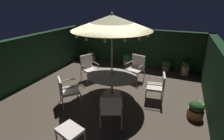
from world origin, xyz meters
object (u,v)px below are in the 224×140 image
patio_umbrella (112,22)px  ottoman_footrest (70,131)px  potted_plant_back_right (196,110)px  potted_plant_left_near (166,65)px  patio_chair_northeast (66,89)px  patio_chair_south (136,66)px  patio_chair_north (88,66)px  patio_chair_southeast (158,85)px  patio_chair_east (111,107)px  patio_dining_table (112,79)px  potted_plant_right_far (128,59)px  potted_plant_front_corner (91,56)px  potted_plant_left_far (186,68)px

patio_umbrella → ottoman_footrest: 3.23m
potted_plant_back_right → potted_plant_left_near: potted_plant_left_near is taller
patio_chair_northeast → patio_chair_south: size_ratio=0.88×
patio_chair_north → patio_chair_southeast: size_ratio=1.12×
patio_umbrella → patio_chair_north: (-1.38, 0.75, -1.90)m
patio_umbrella → patio_chair_east: patio_umbrella is taller
patio_chair_southeast → potted_plant_left_near: bearing=89.7°
patio_chair_northeast → potted_plant_back_right: 3.88m
patio_dining_table → patio_chair_southeast: (1.54, 0.24, -0.03)m
patio_chair_northeast → patio_chair_north: bearing=99.4°
patio_umbrella → potted_plant_right_far: (-0.33, 2.80, -2.10)m
patio_chair_southeast → potted_plant_front_corner: patio_chair_southeast is taller
patio_chair_north → potted_plant_left_far: size_ratio=1.65×
patio_chair_east → potted_plant_left_near: bearing=77.7°
patio_chair_north → patio_chair_south: 1.99m
patio_umbrella → patio_chair_southeast: bearing=9.0°
patio_chair_northeast → potted_plant_back_right: bearing=13.1°
patio_chair_southeast → patio_chair_south: size_ratio=0.90×
patio_umbrella → potted_plant_right_far: 3.52m
patio_chair_east → patio_chair_north: bearing=131.9°
patio_chair_east → potted_plant_right_far: 4.35m
potted_plant_left_near → patio_chair_northeast: bearing=-122.7°
ottoman_footrest → potted_plant_right_far: (-0.30, 5.20, 0.06)m
patio_chair_southeast → potted_plant_left_near: size_ratio=1.60×
patio_chair_north → patio_chair_northeast: (0.31, -1.88, -0.05)m
patio_umbrella → patio_chair_south: bearing=73.1°
patio_chair_southeast → patio_umbrella: bearing=-171.0°
potted_plant_right_far → potted_plant_left_near: size_ratio=1.23×
patio_chair_south → potted_plant_right_far: bearing=121.3°
patio_chair_north → potted_plant_left_near: size_ratio=1.80×
ottoman_footrest → patio_chair_southeast: bearing=59.4°
patio_dining_table → potted_plant_right_far: 2.83m
patio_chair_southeast → potted_plant_left_near: patio_chair_southeast is taller
patio_dining_table → potted_plant_back_right: patio_dining_table is taller
potted_plant_left_far → potted_plant_left_near: potted_plant_left_far is taller
potted_plant_left_far → potted_plant_back_right: bearing=-84.3°
patio_dining_table → ottoman_footrest: patio_dining_table is taller
patio_chair_south → potted_plant_left_near: 1.83m
patio_chair_north → ottoman_footrest: size_ratio=1.59×
patio_chair_north → patio_chair_east: (1.97, -2.20, -0.06)m
patio_umbrella → potted_plant_left_near: patio_umbrella is taller
patio_umbrella → potted_plant_front_corner: 4.42m
patio_chair_northeast → patio_chair_southeast: 2.94m
patio_chair_southeast → potted_plant_front_corner: bearing=146.6°
patio_chair_south → patio_chair_east: bearing=-87.4°
patio_chair_east → potted_plant_left_near: patio_chair_east is taller
patio_chair_northeast → potted_plant_front_corner: 4.29m
ottoman_footrest → potted_plant_right_far: 5.21m
patio_chair_east → ottoman_footrest: bearing=-123.1°
patio_chair_northeast → patio_chair_southeast: size_ratio=0.98×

